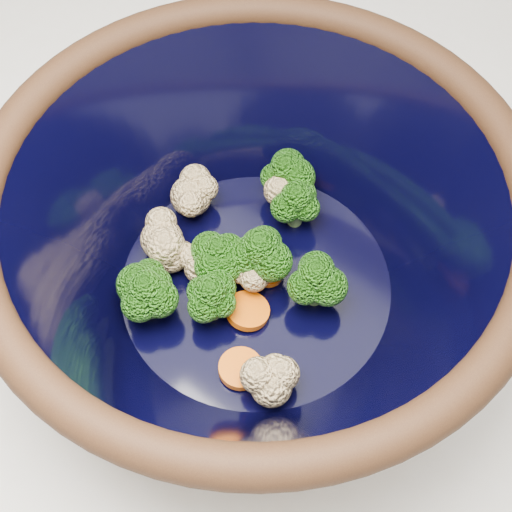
# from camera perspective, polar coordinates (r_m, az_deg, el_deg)

# --- Properties ---
(mixing_bowl) EXTENTS (0.46, 0.46, 0.16)m
(mixing_bowl) POSITION_cam_1_polar(r_m,az_deg,el_deg) (0.49, 0.00, 0.96)
(mixing_bowl) COLOR black
(mixing_bowl) RESTS_ON counter
(vegetable_pile) EXTENTS (0.18, 0.19, 0.05)m
(vegetable_pile) POSITION_cam_1_polar(r_m,az_deg,el_deg) (0.52, -1.47, 0.34)
(vegetable_pile) COLOR #608442
(vegetable_pile) RESTS_ON mixing_bowl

